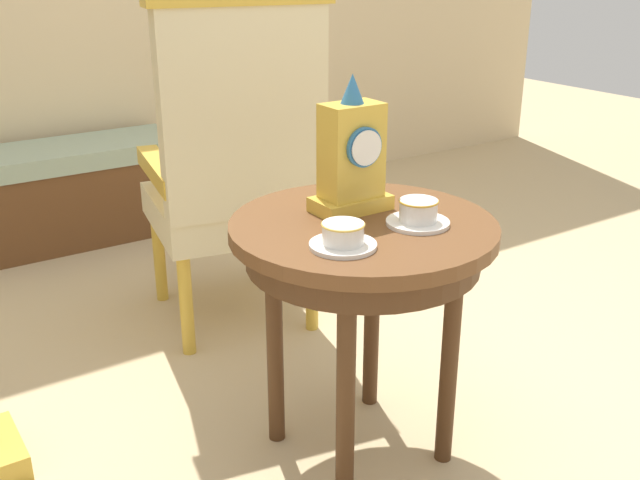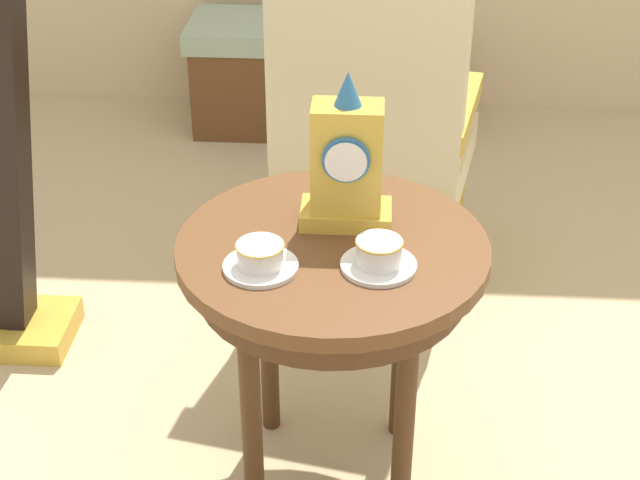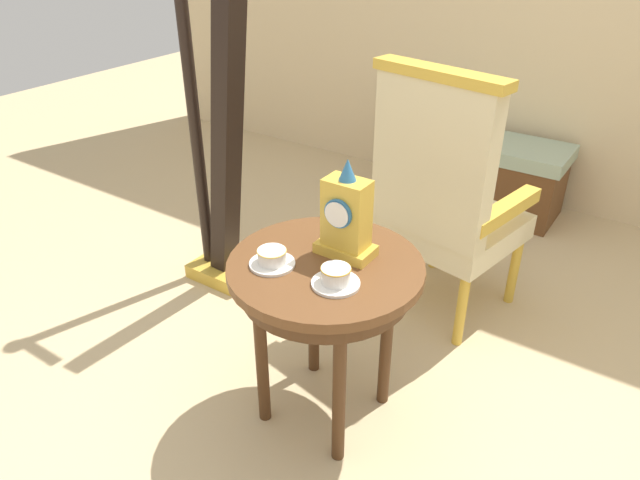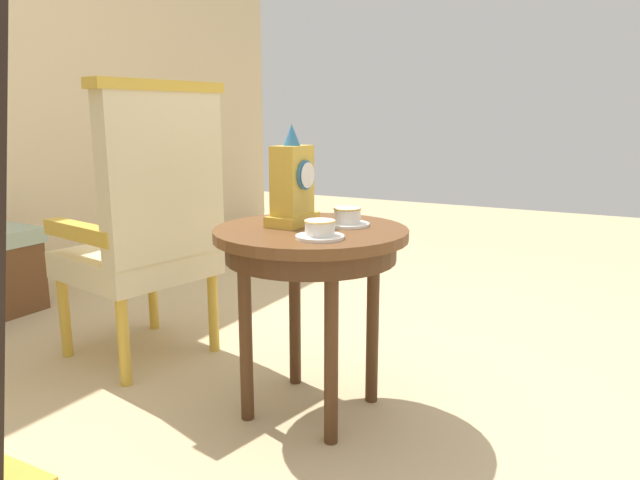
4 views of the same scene
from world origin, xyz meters
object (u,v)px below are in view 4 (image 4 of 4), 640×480
object	(u,v)px
teacup_left	(320,230)
armchair	(148,221)
side_table	(311,252)
mantel_clock	(293,185)
teacup_right	(347,218)

from	to	relation	value
teacup_left	armchair	distance (m)	0.93
armchair	side_table	bearing A→B (deg)	-95.17
side_table	mantel_clock	world-z (taller)	mantel_clock
teacup_left	side_table	bearing A→B (deg)	38.39
teacup_left	mantel_clock	size ratio (longest dim) A/B	0.44
teacup_right	teacup_left	bearing A→B (deg)	-175.18
side_table	teacup_left	world-z (taller)	teacup_left
side_table	mantel_clock	bearing A→B (deg)	74.08
side_table	mantel_clock	size ratio (longest dim) A/B	1.93
teacup_left	teacup_right	bearing A→B (deg)	4.82
teacup_right	mantel_clock	size ratio (longest dim) A/B	0.45
mantel_clock	armchair	distance (m)	0.74
side_table	teacup_right	world-z (taller)	teacup_right
teacup_left	teacup_right	world-z (taller)	teacup_right
teacup_left	teacup_right	xyz separation A→B (m)	(0.23, 0.02, 0.00)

